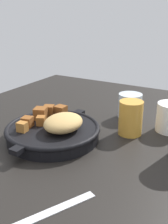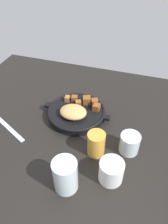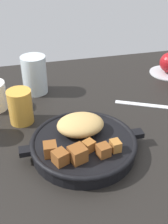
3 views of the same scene
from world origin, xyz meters
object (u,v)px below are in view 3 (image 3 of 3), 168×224
Objects in this scene: cast_iron_skillet at (83,142)px; water_glass_tall at (34,75)px; butter_knife at (150,105)px; juice_glass_amber at (20,107)px.

cast_iron_skillet is 31.44cm from water_glass_tall.
cast_iron_skillet reaches higher than butter_knife.
water_glass_tall reaches higher than juice_glass_amber.
juice_glass_amber is 0.78× the size of water_glass_tall.
butter_knife is at bearing -1.47° from juice_glass_amber.
cast_iron_skillet is 27.20cm from butter_knife.
cast_iron_skillet is at bearing -76.51° from water_glass_tall.
water_glass_tall is (5.11, 15.19, 1.25)cm from juice_glass_amber.
butter_knife is 35.69cm from juice_glass_amber.
water_glass_tall is at bearing 103.49° from cast_iron_skillet.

